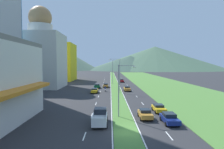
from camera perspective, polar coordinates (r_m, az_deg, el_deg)
The scene contains 45 objects.
ground_plane at distance 25.44m, azimuth 4.20°, elevation -16.77°, with size 600.00×600.00×0.00m, color #2D2D30.
grass_median at distance 84.31m, azimuth 0.79°, elevation -2.79°, with size 3.20×240.00×0.06m, color #518438.
grass_verge_right at distance 87.27m, azimuth 14.45°, elevation -2.69°, with size 24.00×240.00×0.06m, color #518438.
lane_dash_left_2 at distance 24.64m, azimuth -8.09°, elevation -17.45°, with size 0.16×2.80×0.01m, color silver.
lane_dash_left_3 at distance 33.66m, azimuth -5.93°, elevation -11.79°, with size 0.16×2.80×0.01m, color silver.
lane_dash_left_4 at distance 42.89m, azimuth -4.74°, elevation -8.54°, with size 0.16×2.80×0.01m, color silver.
lane_dash_left_5 at distance 52.23m, azimuth -3.98°, elevation -6.44°, with size 0.16×2.80×0.01m, color silver.
lane_dash_left_6 at distance 61.62m, azimuth -3.46°, elevation -4.98°, with size 0.16×2.80×0.01m, color silver.
lane_dash_left_7 at distance 71.05m, azimuth -3.08°, elevation -3.91°, with size 0.16×2.80×0.01m, color silver.
lane_dash_left_8 at distance 80.49m, azimuth -2.78°, elevation -3.09°, with size 0.16×2.80×0.01m, color silver.
lane_dash_left_9 at distance 89.95m, azimuth -2.55°, elevation -2.44°, with size 0.16×2.80×0.01m, color silver.
lane_dash_left_10 at distance 99.42m, azimuth -2.36°, elevation -1.91°, with size 0.16×2.80×0.01m, color silver.
lane_dash_left_11 at distance 108.90m, azimuth -2.21°, elevation -1.48°, with size 0.16×2.80×0.01m, color silver.
lane_dash_left_12 at distance 118.39m, azimuth -2.08°, elevation -1.11°, with size 0.16×2.80×0.01m, color silver.
lane_dash_right_2 at distance 25.46m, azimuth 16.43°, elevation -16.85°, with size 0.16×2.80×0.01m, color silver.
lane_dash_right_3 at distance 34.27m, azimuth 11.67°, elevation -11.57°, with size 0.16×2.80×0.01m, color silver.
lane_dash_right_4 at distance 43.37m, azimuth 8.98°, elevation -8.44°, with size 0.16×2.80×0.01m, color silver.
lane_dash_right_5 at distance 52.63m, azimuth 7.24°, elevation -6.39°, with size 0.16×2.80×0.01m, color silver.
lane_dash_right_6 at distance 61.96m, azimuth 6.04°, elevation -4.95°, with size 0.16×2.80×0.01m, color silver.
lane_dash_right_7 at distance 71.34m, azimuth 5.16°, elevation -3.89°, with size 0.16×2.80×0.01m, color silver.
lane_dash_right_8 at distance 80.75m, azimuth 4.48°, elevation -3.07°, with size 0.16×2.80×0.01m, color silver.
lane_dash_right_9 at distance 90.18m, azimuth 3.94°, elevation -2.43°, with size 0.16×2.80×0.01m, color silver.
lane_dash_right_10 at distance 99.63m, azimuth 3.51°, elevation -1.91°, with size 0.16×2.80×0.01m, color silver.
lane_dash_right_11 at distance 109.09m, azimuth 3.15°, elevation -1.47°, with size 0.16×2.80×0.01m, color silver.
lane_dash_right_12 at distance 118.56m, azimuth 2.85°, elevation -1.11°, with size 0.16×2.80×0.01m, color silver.
edge_line_median_left at distance 84.29m, azimuth -0.40°, elevation -2.81°, with size 0.16×240.00×0.01m, color silver.
edge_line_median_right at distance 84.37m, azimuth 1.98°, elevation -2.80°, with size 0.16×240.00×0.01m, color silver.
domed_building at distance 76.09m, azimuth -20.15°, elevation 5.36°, with size 15.71×15.71×29.66m.
midrise_colored at distance 106.39m, azimuth -15.78°, elevation 3.50°, with size 17.53×17.53×19.30m, color yellow.
hill_far_left at distance 299.54m, azimuth -15.61°, elevation 4.71°, with size 122.44×122.44×35.58m, color #516B56.
hill_far_center at distance 284.09m, azimuth 5.35°, elevation 3.39°, with size 124.56×124.56×20.63m, color #3D5647.
hill_far_right at distance 326.13m, azimuth 12.48°, elevation 4.76°, with size 219.28×219.28×37.33m, color #47664C.
street_lamp_near at distance 31.64m, azimuth 2.57°, elevation -3.60°, with size 2.95×0.47×8.54m.
street_lamp_mid at distance 57.91m, azimuth 1.96°, elevation 0.36°, with size 3.41×0.38×10.27m.
street_lamp_far at distance 84.32m, azimuth 0.38°, elevation 1.17°, with size 3.06×0.29×10.22m.
car_0 at distance 92.68m, azimuth 2.88°, elevation -1.80°, with size 1.95×4.74×1.46m.
car_1 at distance 30.15m, azimuth 16.51°, elevation -12.19°, with size 2.03×4.50×1.49m.
car_2 at distance 36.55m, azimuth 13.57°, elevation -9.54°, with size 1.96×4.26×1.35m.
car_4 at distance 62.74m, azimuth 4.46°, elevation -4.13°, with size 2.01×4.41×1.52m.
car_6 at distance 72.07m, azimuth -1.85°, elevation -3.19°, with size 1.89×4.39×1.53m.
car_7 at distance 70.22m, azimuth -4.40°, elevation -3.36°, with size 2.04×4.78×1.50m.
car_8 at distance 31.89m, azimuth 9.68°, elevation -11.28°, with size 1.99×4.11×1.46m.
car_9 at distance 58.74m, azimuth -5.14°, elevation -4.67°, with size 2.00×4.59×1.42m.
pickup_truck_0 at distance 28.76m, azimuth -3.54°, elevation -12.35°, with size 2.18×5.40×2.00m.
motorcycle_rider at distance 61.19m, azimuth -2.00°, elevation -4.34°, with size 0.36×2.00×1.80m.
Camera 1 is at (-2.03, -23.84, 8.63)m, focal length 31.13 mm.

